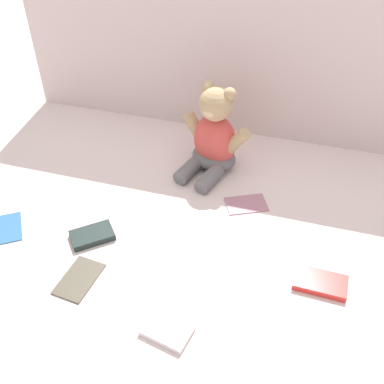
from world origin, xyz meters
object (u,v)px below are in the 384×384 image
Objects in this scene: book_case_0 at (167,330)px; book_case_6 at (92,235)px; book_case_2 at (8,228)px; book_case_4 at (320,283)px; book_case_3 at (79,278)px; teddy_bear at (214,139)px; book_case_1 at (246,204)px.

book_case_6 reaches higher than book_case_0.
book_case_2 is 1.02× the size of book_case_6.
book_case_6 is at bearing -115.77° from book_case_0.
book_case_4 is (0.33, 0.23, 0.00)m from book_case_0.
teddy_bear is at bearing -105.10° from book_case_3.
book_case_6 is (-0.03, 0.14, 0.00)m from book_case_3.
book_case_0 is 0.93× the size of book_case_2.
book_case_2 is 0.25m from book_case_6.
book_case_4 is 0.62m from book_case_6.
book_case_4 is (0.59, 0.15, 0.00)m from book_case_3.
book_case_0 is 0.83× the size of book_case_3.
teddy_bear is 0.67m from book_case_2.
book_case_6 reaches higher than book_case_1.
book_case_0 is 0.48m from book_case_1.
teddy_bear reaches higher than book_case_3.
teddy_bear is at bearing -163.84° from book_case_0.
book_case_4 is (0.24, -0.24, 0.01)m from book_case_1.
book_case_4 is 1.14× the size of book_case_6.
book_case_2 is at bearing -97.90° from book_case_0.
book_case_2 is 0.87m from book_case_4.
book_case_4 is at bearing 50.86° from book_case_6.
book_case_6 is (0.25, 0.03, 0.01)m from book_case_2.
book_case_6 is at bearing -72.20° from book_case_3.
book_case_1 is at bearing -133.96° from book_case_4.
book_case_3 is 0.15m from book_case_6.
book_case_0 is 0.57m from book_case_2.
book_case_0 is (0.05, -0.63, -0.10)m from teddy_bear.
book_case_2 is at bearing -122.34° from book_case_6.
book_case_0 is 0.40m from book_case_4.
book_case_0 is at bearing 168.78° from book_case_3.
book_case_4 is at bearing -31.20° from book_case_2.
teddy_bear is 0.24m from book_case_1.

